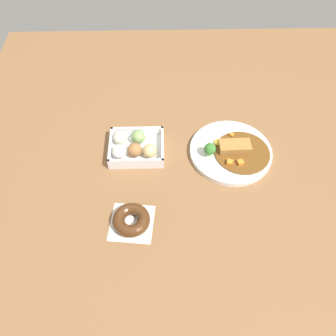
{
  "coord_description": "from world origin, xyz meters",
  "views": [
    {
      "loc": [
        -0.1,
        -0.68,
        0.89
      ],
      "look_at": [
        -0.08,
        -0.03,
        0.03
      ],
      "focal_mm": 36.88,
      "sensor_mm": 36.0,
      "label": 1
    }
  ],
  "objects": [
    {
      "name": "ground_plane",
      "position": [
        0.0,
        0.0,
        0.0
      ],
      "size": [
        1.6,
        1.6,
        0.0
      ],
      "primitive_type": "plane",
      "color": "brown"
    },
    {
      "name": "curry_plate",
      "position": [
        0.13,
        0.05,
        0.01
      ],
      "size": [
        0.27,
        0.27,
        0.07
      ],
      "color": "white",
      "rests_on": "ground_plane"
    },
    {
      "name": "donut_box",
      "position": [
        -0.19,
        0.06,
        0.02
      ],
      "size": [
        0.18,
        0.15,
        0.06
      ],
      "color": "white",
      "rests_on": "ground_plane"
    },
    {
      "name": "chocolate_ring_donut",
      "position": [
        -0.19,
        -0.21,
        0.02
      ],
      "size": [
        0.14,
        0.14,
        0.04
      ],
      "color": "white",
      "rests_on": "ground_plane"
    }
  ]
}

